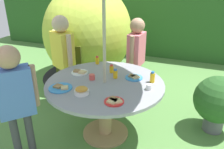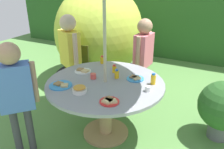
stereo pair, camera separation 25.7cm
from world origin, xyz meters
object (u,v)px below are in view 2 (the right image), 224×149
child_in_blue_shirt (15,87)px  juice_bottle_near_left (114,69)px  child_in_pink_shirt (144,50)px  child_in_yellow_shirt (70,49)px  plate_near_right (61,85)px  potted_plant (223,107)px  juice_bottle_mid_right (102,60)px  wooden_chair (92,57)px  plate_center_front (109,101)px  plate_far_right (135,78)px  juice_bottle_far_left (117,74)px  snack_bowl (80,89)px  cup_far (148,89)px  juice_bottle_center_back (153,79)px  garden_table (105,94)px  dome_tent (100,32)px  plate_mid_left (83,71)px  cup_near (93,76)px

child_in_blue_shirt → juice_bottle_near_left: 1.19m
child_in_pink_shirt → child_in_yellow_shirt: bearing=-54.6°
plate_near_right → juice_bottle_near_left: bearing=59.3°
potted_plant → plate_near_right: size_ratio=2.92×
juice_bottle_mid_right → child_in_blue_shirt: bearing=-105.2°
child_in_yellow_shirt → juice_bottle_near_left: 0.86m
wooden_chair → plate_center_front: bearing=-91.2°
child_in_yellow_shirt → plate_far_right: bearing=16.9°
child_in_yellow_shirt → plate_center_front: bearing=-8.6°
juice_bottle_far_left → child_in_pink_shirt: bearing=88.6°
plate_far_right → snack_bowl: bearing=-125.0°
plate_center_front → cup_far: (0.26, 0.39, 0.02)m
plate_near_right → juice_bottle_mid_right: juice_bottle_mid_right is taller
juice_bottle_center_back → snack_bowl: bearing=-139.3°
juice_bottle_near_left → snack_bowl: bearing=-98.0°
wooden_chair → child_in_blue_shirt: size_ratio=0.78×
plate_near_right → snack_bowl: bearing=-6.2°
child_in_yellow_shirt → juice_bottle_far_left: bearing=10.1°
garden_table → child_in_blue_shirt: 1.00m
wooden_chair → plate_near_right: (0.47, -1.41, 0.19)m
potted_plant → child_in_yellow_shirt: bearing=-177.8°
juice_bottle_near_left → potted_plant: bearing=11.7°
dome_tent → potted_plant: size_ratio=2.68×
cup_far → child_in_pink_shirt: bearing=112.2°
child_in_pink_shirt → child_in_yellow_shirt: 1.10m
potted_plant → snack_bowl: size_ratio=4.85×
plate_far_right → juice_bottle_near_left: juice_bottle_near_left is taller
wooden_chair → juice_bottle_near_left: 1.18m
dome_tent → child_in_pink_shirt: dome_tent is taller
plate_far_right → plate_mid_left: same height
child_in_blue_shirt → plate_far_right: (0.94, 0.94, -0.09)m
juice_bottle_near_left → cup_far: size_ratio=1.70×
plate_center_front → juice_bottle_near_left: juice_bottle_near_left is taller
cup_far → juice_bottle_far_left: bearing=160.5°
garden_table → juice_bottle_mid_right: size_ratio=12.29×
snack_bowl → juice_bottle_far_left: 0.54m
garden_table → plate_center_front: size_ratio=6.97×
plate_far_right → juice_bottle_near_left: 0.32m
juice_bottle_near_left → juice_bottle_far_left: 0.17m
child_in_blue_shirt → plate_center_front: child_in_blue_shirt is taller
cup_far → plate_far_right: bearing=135.5°
dome_tent → juice_bottle_far_left: (1.07, -1.46, -0.09)m
plate_near_right → cup_far: size_ratio=4.16×
potted_plant → wooden_chair: bearing=166.4°
wooden_chair → plate_mid_left: bearing=-102.5°
child_in_yellow_shirt → juice_bottle_mid_right: 0.54m
potted_plant → juice_bottle_center_back: size_ratio=5.75×
plate_mid_left → cup_near: size_ratio=3.05×
plate_far_right → plate_center_front: size_ratio=1.06×
plate_center_front → juice_bottle_far_left: size_ratio=1.74×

